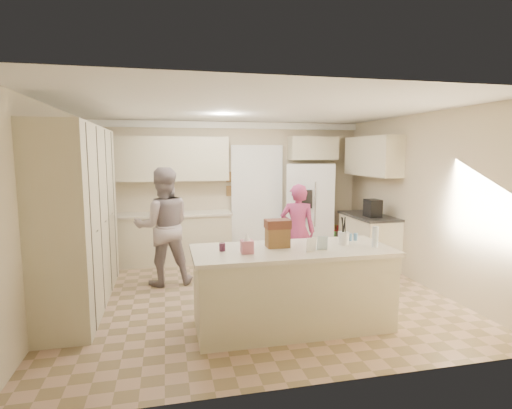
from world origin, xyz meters
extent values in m
cube|color=tan|center=(0.00, 0.00, -0.01)|extent=(5.20, 4.60, 0.02)
cube|color=white|center=(0.00, 0.00, 2.61)|extent=(5.20, 4.60, 0.02)
cube|color=#C6B694|center=(0.00, 2.31, 1.30)|extent=(5.20, 0.02, 2.60)
cube|color=#C6B694|center=(0.00, -2.31, 1.30)|extent=(5.20, 0.02, 2.60)
cube|color=#C6B694|center=(-2.61, 0.00, 1.30)|extent=(0.02, 4.60, 2.60)
cube|color=#C6B694|center=(2.61, 0.00, 1.30)|extent=(0.02, 4.60, 2.60)
cube|color=white|center=(0.00, 2.26, 2.53)|extent=(5.20, 0.08, 0.12)
cube|color=beige|center=(-2.30, 0.20, 1.18)|extent=(0.60, 2.60, 2.35)
cube|color=beige|center=(-1.15, 2.00, 0.44)|extent=(2.20, 0.60, 0.88)
cube|color=beige|center=(-1.15, 1.99, 0.90)|extent=(2.24, 0.63, 0.04)
cube|color=beige|center=(-1.15, 2.12, 1.90)|extent=(2.20, 0.35, 0.80)
cube|color=black|center=(0.55, 2.28, 1.05)|extent=(0.90, 0.06, 2.10)
cube|color=white|center=(0.55, 2.24, 1.05)|extent=(1.02, 0.03, 2.22)
cube|color=brown|center=(0.02, 2.27, 1.55)|extent=(0.15, 0.02, 0.20)
cube|color=brown|center=(0.02, 2.27, 1.28)|extent=(0.15, 0.02, 0.20)
cube|color=white|center=(1.58, 2.01, 0.90)|extent=(1.10, 0.98, 1.80)
cube|color=gray|center=(1.58, 1.66, 0.90)|extent=(0.02, 0.02, 1.78)
cube|color=black|center=(1.36, 1.65, 1.15)|extent=(0.22, 0.03, 0.35)
cylinder|color=silver|center=(1.53, 1.64, 1.05)|extent=(0.02, 0.02, 0.85)
cylinder|color=silver|center=(1.63, 1.64, 1.05)|extent=(0.02, 0.02, 0.85)
cube|color=beige|center=(1.65, 2.12, 2.10)|extent=(0.95, 0.35, 0.45)
cube|color=beige|center=(2.30, 1.00, 0.44)|extent=(0.60, 1.20, 0.88)
cube|color=#2D2B28|center=(2.29, 1.00, 0.90)|extent=(0.63, 1.24, 0.04)
cube|color=beige|center=(2.43, 1.20, 1.95)|extent=(0.35, 1.50, 0.70)
cube|color=black|center=(2.25, 0.80, 1.07)|extent=(0.22, 0.28, 0.30)
cube|color=beige|center=(0.20, -1.10, 0.44)|extent=(2.20, 0.90, 0.88)
cube|color=beige|center=(0.20, -1.10, 0.90)|extent=(2.28, 0.96, 0.05)
cylinder|color=white|center=(0.85, -1.05, 1.00)|extent=(0.13, 0.13, 0.15)
cube|color=#C0687C|center=(-0.35, -1.20, 1.00)|extent=(0.13, 0.13, 0.14)
cone|color=white|center=(-0.35, -1.20, 1.10)|extent=(0.08, 0.08, 0.08)
cube|color=brown|center=(0.05, -1.00, 1.04)|extent=(0.26, 0.18, 0.22)
cube|color=#592D1E|center=(0.05, -1.00, 1.20)|extent=(0.28, 0.20, 0.10)
cylinder|color=#59263F|center=(-0.60, -1.05, 0.97)|extent=(0.07, 0.07, 0.09)
cube|color=white|center=(0.35, -1.30, 1.01)|extent=(0.12, 0.06, 0.16)
cube|color=silver|center=(0.50, -1.25, 1.01)|extent=(0.12, 0.05, 0.16)
cylinder|color=silver|center=(1.15, -1.25, 1.04)|extent=(0.07, 0.07, 0.24)
cylinder|color=teal|center=(1.02, -0.88, 0.97)|extent=(0.05, 0.05, 0.09)
cylinder|color=teal|center=(1.09, -0.88, 0.97)|extent=(0.05, 0.05, 0.09)
imported|color=gray|center=(-1.25, 0.79, 0.90)|extent=(0.93, 0.75, 1.79)
imported|color=#A12E6A|center=(0.84, 0.60, 0.76)|extent=(0.65, 0.53, 1.53)
camera|label=1|loc=(-1.19, -5.35, 2.00)|focal=28.00mm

